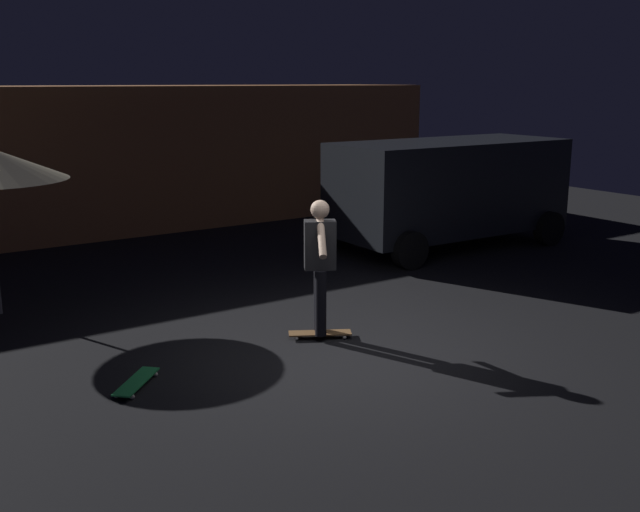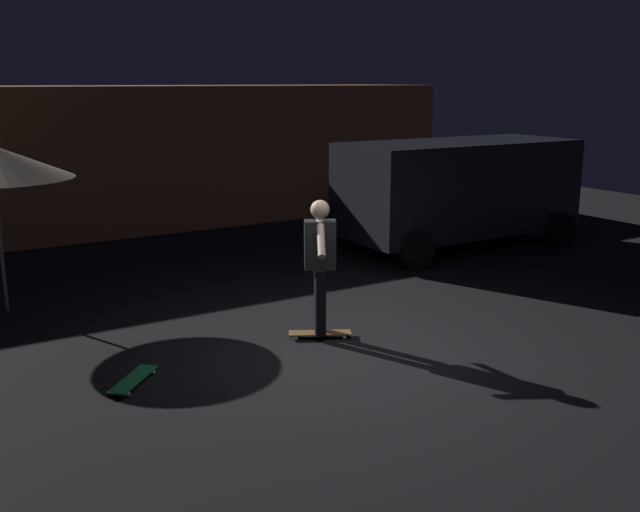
% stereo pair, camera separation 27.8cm
% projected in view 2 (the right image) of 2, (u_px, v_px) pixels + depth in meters
% --- Properties ---
extents(ground_plane, '(28.00, 28.00, 0.00)m').
position_uv_depth(ground_plane, '(344.00, 355.00, 8.72)').
color(ground_plane, black).
extents(low_building, '(13.54, 3.13, 3.03)m').
position_uv_depth(low_building, '(155.00, 154.00, 16.71)').
color(low_building, '#C67A47').
rests_on(low_building, ground_plane).
extents(parked_van, '(4.64, 2.27, 2.03)m').
position_uv_depth(parked_van, '(459.00, 187.00, 14.08)').
color(parked_van, black).
rests_on(parked_van, ground_plane).
extents(skateboard_ridden, '(0.78, 0.56, 0.07)m').
position_uv_depth(skateboard_ridden, '(320.00, 333.00, 9.28)').
color(skateboard_ridden, olive).
rests_on(skateboard_ridden, ground_plane).
extents(skateboard_spare, '(0.69, 0.70, 0.07)m').
position_uv_depth(skateboard_spare, '(133.00, 380.00, 7.85)').
color(skateboard_spare, green).
rests_on(skateboard_spare, ground_plane).
extents(skater, '(0.56, 0.90, 1.67)m').
position_uv_depth(skater, '(320.00, 257.00, 9.05)').
color(skater, black).
rests_on(skater, skateboard_ridden).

